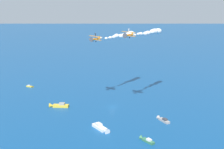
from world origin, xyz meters
name	(u,v)px	position (x,y,z in m)	size (l,w,h in m)	color
ground_plane	(112,107)	(0.00, 0.00, 0.00)	(2000.00, 2000.00, 0.00)	navy
motorboat_near_centre	(101,128)	(-3.17, 27.16, 0.76)	(9.24, 7.93, 2.83)	white
motorboat_far_stbd	(146,140)	(-22.48, 31.94, 0.52)	(6.39, 5.28, 1.93)	#33704C
motorboat_inshore	(163,120)	(-26.29, 10.73, 0.57)	(6.39, 6.59, 2.12)	#9E9993
motorboat_offshore	(58,105)	(26.38, 7.50, 0.76)	(10.08, 4.48, 2.84)	gold
motorboat_trailing	(30,86)	(60.62, -20.74, 0.42)	(5.50, 2.45, 1.55)	gold
biplane_lead	(129,35)	(-8.57, 3.31, 36.82)	(7.30, 7.08, 3.60)	orange
wingwalker_lead	(129,30)	(-8.68, 3.36, 39.00)	(0.90, 0.39, 1.77)	white
smoke_trail_lead	(152,32)	(-16.37, -18.50, 36.65)	(11.45, 26.74, 3.21)	white
biplane_wingman	(95,39)	(9.22, -1.41, 34.04)	(7.30, 7.08, 3.60)	orange
wingwalker_wingman	(95,34)	(9.12, -1.35, 36.19)	(1.45, 0.58, 1.53)	black
smoke_trail_wingman	(125,35)	(0.17, -26.63, 33.88)	(13.37, 30.11, 3.96)	white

